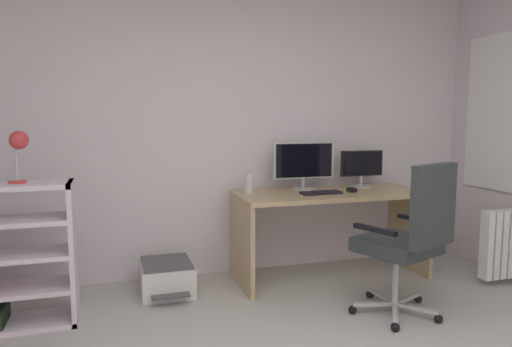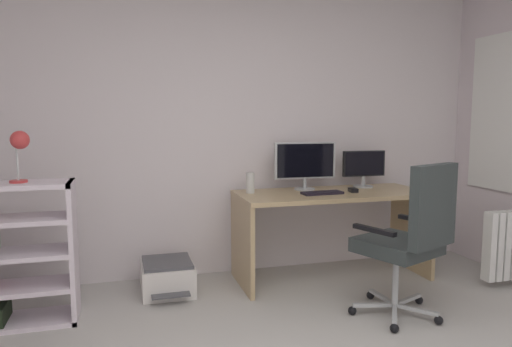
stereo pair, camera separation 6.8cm
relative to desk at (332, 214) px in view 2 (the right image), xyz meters
name	(u,v)px [view 2 (the right image)]	position (x,y,z in m)	size (l,w,h in m)	color
wall_back	(217,128)	(-0.90, 0.46, 0.73)	(4.90, 0.10, 2.59)	silver
desk	(332,214)	(0.00, 0.00, 0.00)	(1.62, 0.68, 0.75)	tan
monitor_main	(305,162)	(-0.18, 0.18, 0.43)	(0.55, 0.18, 0.42)	#B2B5B7
monitor_secondary	(364,166)	(0.39, 0.18, 0.38)	(0.40, 0.18, 0.33)	#B2B5B7
keyboard	(322,193)	(-0.13, -0.08, 0.20)	(0.34, 0.13, 0.02)	black
computer_mouse	(353,190)	(0.16, -0.06, 0.21)	(0.06, 0.10, 0.03)	black
desktop_speaker	(250,183)	(-0.69, 0.13, 0.28)	(0.07, 0.07, 0.17)	silver
office_chair	(410,235)	(0.14, -0.93, 0.03)	(0.64, 0.69, 1.09)	#B7BABC
desk_lamp	(20,145)	(-2.35, -0.27, 0.65)	(0.14, 0.12, 0.34)	#CC393B
printer	(168,277)	(-1.40, 0.03, -0.44)	(0.40, 0.53, 0.26)	silver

